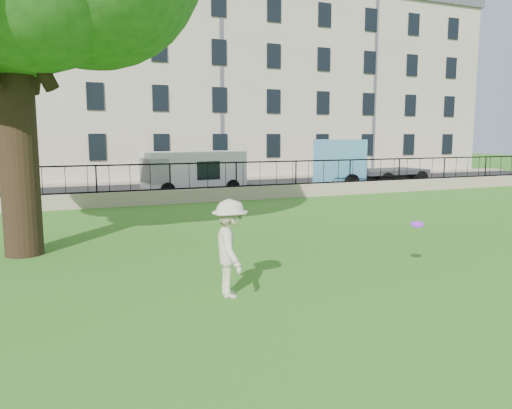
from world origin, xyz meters
name	(u,v)px	position (x,y,z in m)	size (l,w,h in m)	color
ground	(304,276)	(0.00, 0.00, 0.00)	(120.00, 120.00, 0.00)	#346F1A
retaining_wall	(171,197)	(0.00, 12.00, 0.30)	(50.00, 0.40, 0.60)	gray
iron_railing	(170,177)	(0.00, 12.00, 1.15)	(50.00, 0.05, 1.13)	black
street	(150,192)	(0.00, 16.70, 0.01)	(60.00, 9.00, 0.01)	black
sidewalk	(133,182)	(0.00, 21.90, 0.06)	(60.00, 1.40, 0.12)	gray
building_row	(116,77)	(0.00, 27.57, 6.92)	(56.40, 10.40, 13.80)	beige
man	(230,248)	(-1.86, -0.63, 0.89)	(1.14, 0.66, 1.77)	beige
frisbee	(417,224)	(2.32, -0.66, 1.04)	(0.27, 0.27, 0.03)	#9D2AEF
white_van	(194,173)	(2.00, 15.40, 1.05)	(4.98, 1.94, 2.09)	silver
blue_truck	(371,163)	(12.00, 14.42, 1.34)	(6.37, 2.26, 2.67)	#55A0C9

